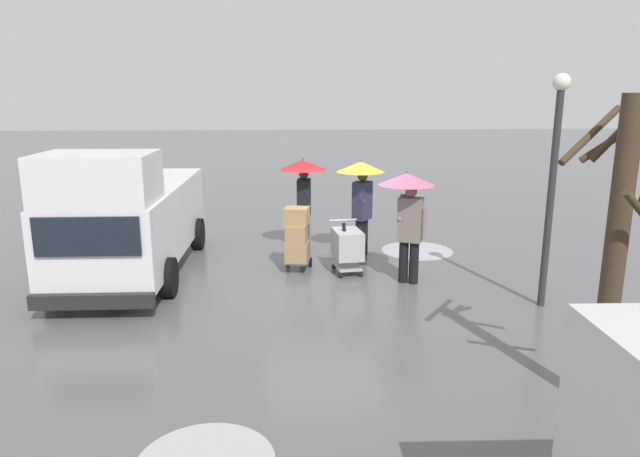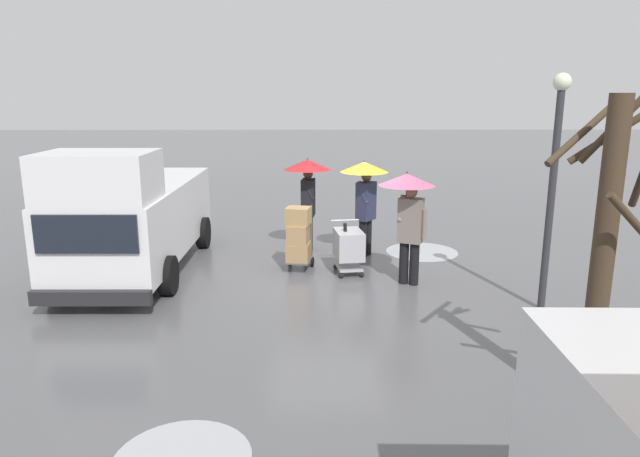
{
  "view_description": "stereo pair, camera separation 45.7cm",
  "coord_description": "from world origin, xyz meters",
  "px_view_note": "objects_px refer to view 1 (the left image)",
  "views": [
    {
      "loc": [
        0.79,
        11.22,
        3.57
      ],
      "look_at": [
        0.19,
        0.68,
        1.05
      ],
      "focal_mm": 32.19,
      "sensor_mm": 36.0,
      "label": 1
    },
    {
      "loc": [
        0.34,
        11.23,
        3.57
      ],
      "look_at": [
        0.19,
        0.68,
        1.05
      ],
      "focal_mm": 32.19,
      "sensor_mm": 36.0,
      "label": 2
    }
  ],
  "objects_px": {
    "shopping_cart_vendor": "(347,245)",
    "pedestrian_black_side": "(304,183)",
    "hand_dolly_boxes": "(297,237)",
    "bare_tree_near": "(616,246)",
    "pedestrian_white_side": "(361,186)",
    "street_lamp": "(554,168)",
    "pedestrian_pink_side": "(408,201)",
    "cargo_van_parked_right": "(130,217)"
  },
  "relations": [
    {
      "from": "shopping_cart_vendor",
      "to": "pedestrian_black_side",
      "type": "relative_size",
      "value": 0.49
    },
    {
      "from": "hand_dolly_boxes",
      "to": "bare_tree_near",
      "type": "height_order",
      "value": "bare_tree_near"
    },
    {
      "from": "pedestrian_black_side",
      "to": "bare_tree_near",
      "type": "distance_m",
      "value": 7.59
    },
    {
      "from": "pedestrian_white_side",
      "to": "street_lamp",
      "type": "height_order",
      "value": "street_lamp"
    },
    {
      "from": "shopping_cart_vendor",
      "to": "pedestrian_pink_side",
      "type": "bearing_deg",
      "value": 147.97
    },
    {
      "from": "hand_dolly_boxes",
      "to": "pedestrian_white_side",
      "type": "height_order",
      "value": "pedestrian_white_side"
    },
    {
      "from": "pedestrian_white_side",
      "to": "street_lamp",
      "type": "relative_size",
      "value": 0.56
    },
    {
      "from": "shopping_cart_vendor",
      "to": "pedestrian_white_side",
      "type": "xyz_separation_m",
      "value": [
        -0.42,
        -1.23,
        1.02
      ]
    },
    {
      "from": "shopping_cart_vendor",
      "to": "hand_dolly_boxes",
      "type": "bearing_deg",
      "value": -11.26
    },
    {
      "from": "shopping_cart_vendor",
      "to": "street_lamp",
      "type": "height_order",
      "value": "street_lamp"
    },
    {
      "from": "pedestrian_black_side",
      "to": "pedestrian_white_side",
      "type": "bearing_deg",
      "value": 160.79
    },
    {
      "from": "pedestrian_pink_side",
      "to": "bare_tree_near",
      "type": "bearing_deg",
      "value": 106.36
    },
    {
      "from": "pedestrian_pink_side",
      "to": "bare_tree_near",
      "type": "xyz_separation_m",
      "value": [
        -1.33,
        4.55,
        0.34
      ]
    },
    {
      "from": "cargo_van_parked_right",
      "to": "bare_tree_near",
      "type": "height_order",
      "value": "bare_tree_near"
    },
    {
      "from": "pedestrian_pink_side",
      "to": "pedestrian_black_side",
      "type": "xyz_separation_m",
      "value": [
        1.88,
        -2.32,
        0.0
      ]
    },
    {
      "from": "pedestrian_pink_side",
      "to": "pedestrian_white_side",
      "type": "distance_m",
      "value": 1.99
    },
    {
      "from": "cargo_van_parked_right",
      "to": "shopping_cart_vendor",
      "type": "distance_m",
      "value": 4.34
    },
    {
      "from": "bare_tree_near",
      "to": "street_lamp",
      "type": "bearing_deg",
      "value": -103.12
    },
    {
      "from": "hand_dolly_boxes",
      "to": "pedestrian_pink_side",
      "type": "xyz_separation_m",
      "value": [
        -2.06,
        0.86,
        0.87
      ]
    },
    {
      "from": "shopping_cart_vendor",
      "to": "street_lamp",
      "type": "distance_m",
      "value": 4.14
    },
    {
      "from": "bare_tree_near",
      "to": "cargo_van_parked_right",
      "type": "bearing_deg",
      "value": -38.72
    },
    {
      "from": "cargo_van_parked_right",
      "to": "pedestrian_pink_side",
      "type": "xyz_separation_m",
      "value": [
        -5.34,
        0.81,
        0.41
      ]
    },
    {
      "from": "hand_dolly_boxes",
      "to": "pedestrian_black_side",
      "type": "xyz_separation_m",
      "value": [
        -0.18,
        -1.46,
        0.87
      ]
    },
    {
      "from": "cargo_van_parked_right",
      "to": "street_lamp",
      "type": "height_order",
      "value": "street_lamp"
    },
    {
      "from": "pedestrian_black_side",
      "to": "street_lamp",
      "type": "height_order",
      "value": "street_lamp"
    },
    {
      "from": "pedestrian_pink_side",
      "to": "cargo_van_parked_right",
      "type": "bearing_deg",
      "value": -8.61
    },
    {
      "from": "cargo_van_parked_right",
      "to": "shopping_cart_vendor",
      "type": "height_order",
      "value": "cargo_van_parked_right"
    },
    {
      "from": "shopping_cart_vendor",
      "to": "pedestrian_pink_side",
      "type": "height_order",
      "value": "pedestrian_pink_side"
    },
    {
      "from": "pedestrian_white_side",
      "to": "bare_tree_near",
      "type": "xyz_separation_m",
      "value": [
        -1.97,
        6.43,
        0.34
      ]
    },
    {
      "from": "cargo_van_parked_right",
      "to": "shopping_cart_vendor",
      "type": "xyz_separation_m",
      "value": [
        -4.29,
        0.15,
        -0.61
      ]
    },
    {
      "from": "bare_tree_near",
      "to": "street_lamp",
      "type": "relative_size",
      "value": 0.92
    },
    {
      "from": "shopping_cart_vendor",
      "to": "pedestrian_white_side",
      "type": "bearing_deg",
      "value": -108.88
    },
    {
      "from": "hand_dolly_boxes",
      "to": "pedestrian_white_side",
      "type": "distance_m",
      "value": 1.96
    },
    {
      "from": "hand_dolly_boxes",
      "to": "street_lamp",
      "type": "bearing_deg",
      "value": 151.89
    },
    {
      "from": "pedestrian_white_side",
      "to": "bare_tree_near",
      "type": "bearing_deg",
      "value": 107.0
    },
    {
      "from": "pedestrian_pink_side",
      "to": "pedestrian_black_side",
      "type": "bearing_deg",
      "value": -51.04
    },
    {
      "from": "pedestrian_pink_side",
      "to": "pedestrian_white_side",
      "type": "relative_size",
      "value": 1.0
    },
    {
      "from": "pedestrian_white_side",
      "to": "street_lamp",
      "type": "bearing_deg",
      "value": 129.93
    },
    {
      "from": "cargo_van_parked_right",
      "to": "pedestrian_black_side",
      "type": "xyz_separation_m",
      "value": [
        -3.47,
        -1.51,
        0.41
      ]
    },
    {
      "from": "shopping_cart_vendor",
      "to": "pedestrian_black_side",
      "type": "bearing_deg",
      "value": -63.64
    },
    {
      "from": "pedestrian_white_side",
      "to": "shopping_cart_vendor",
      "type": "bearing_deg",
      "value": 71.12
    },
    {
      "from": "pedestrian_black_side",
      "to": "bare_tree_near",
      "type": "height_order",
      "value": "bare_tree_near"
    }
  ]
}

